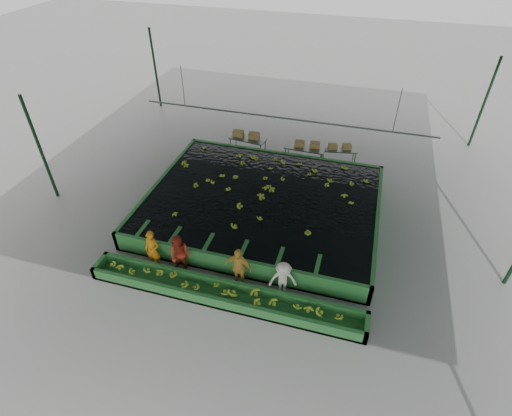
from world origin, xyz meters
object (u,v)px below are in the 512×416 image
(box_stack_left, at_px, (246,137))
(box_stack_mid, at_px, (307,146))
(worker_a, at_px, (153,250))
(worker_d, at_px, (283,279))
(box_stack_right, at_px, (339,149))
(worker_b, at_px, (180,255))
(packing_table_mid, at_px, (304,155))
(worker_c, at_px, (238,268))
(packing_table_left, at_px, (248,145))
(packing_table_right, at_px, (338,156))
(sorting_trough, at_px, (223,294))
(flotation_tank, at_px, (262,204))

(box_stack_left, bearing_deg, box_stack_mid, -3.09)
(worker_a, distance_m, box_stack_mid, 10.00)
(worker_d, distance_m, box_stack_right, 9.53)
(worker_b, bearing_deg, packing_table_mid, 70.21)
(worker_c, relative_size, worker_d, 1.15)
(worker_b, xyz_separation_m, worker_d, (3.89, 0.00, -0.11))
(worker_b, height_order, worker_c, worker_c)
(packing_table_left, height_order, packing_table_right, packing_table_left)
(worker_a, distance_m, box_stack_right, 11.13)
(worker_a, distance_m, worker_b, 1.13)
(worker_b, xyz_separation_m, box_stack_left, (-0.35, 9.27, 0.04))
(box_stack_left, xyz_separation_m, box_stack_mid, (3.38, -0.18, 0.05))
(box_stack_right, bearing_deg, sorting_trough, -104.87)
(flotation_tank, bearing_deg, worker_d, -65.76)
(worker_b, distance_m, box_stack_left, 9.28)
(flotation_tank, distance_m, worker_a, 5.30)
(flotation_tank, relative_size, worker_b, 5.82)
(worker_a, height_order, worker_c, worker_c)
(sorting_trough, xyz_separation_m, worker_b, (-1.95, 0.80, 0.61))
(sorting_trough, relative_size, worker_a, 6.03)
(worker_c, relative_size, packing_table_right, 0.91)
(worker_a, distance_m, worker_c, 3.38)
(packing_table_right, height_order, box_stack_left, box_stack_left)
(flotation_tank, distance_m, worker_b, 4.74)
(flotation_tank, relative_size, worker_c, 5.77)
(worker_c, bearing_deg, box_stack_mid, 88.11)
(packing_table_left, bearing_deg, packing_table_right, 3.72)
(worker_d, relative_size, box_stack_left, 1.04)
(flotation_tank, height_order, worker_c, worker_c)
(worker_c, xyz_separation_m, packing_table_left, (-2.49, 9.18, -0.42))
(flotation_tank, relative_size, packing_table_left, 5.05)
(sorting_trough, relative_size, packing_table_left, 5.05)
(worker_a, xyz_separation_m, packing_table_mid, (4.07, 9.00, -0.35))
(flotation_tank, bearing_deg, box_stack_right, 62.24)
(sorting_trough, height_order, box_stack_mid, box_stack_mid)
(sorting_trough, xyz_separation_m, worker_d, (1.94, 0.80, 0.50))
(worker_c, relative_size, packing_table_mid, 0.83)
(packing_table_right, bearing_deg, worker_d, -94.55)
(flotation_tank, bearing_deg, worker_c, -85.98)
(worker_c, relative_size, box_stack_right, 1.45)
(worker_c, distance_m, box_stack_mid, 9.13)
(sorting_trough, bearing_deg, packing_table_mid, 84.18)
(flotation_tank, xyz_separation_m, worker_a, (-3.08, -4.30, 0.38))
(worker_b, xyz_separation_m, packing_table_mid, (2.95, 9.00, -0.38))
(box_stack_mid, bearing_deg, packing_table_mid, -133.92)
(box_stack_right, bearing_deg, worker_b, -116.25)
(sorting_trough, height_order, packing_table_left, packing_table_left)
(worker_a, xyz_separation_m, worker_d, (5.01, 0.00, -0.08))
(worker_b, bearing_deg, worker_a, 178.35)
(worker_d, bearing_deg, packing_table_right, 69.36)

